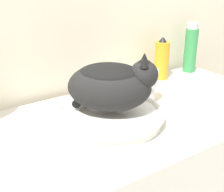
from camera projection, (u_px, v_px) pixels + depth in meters
name	position (u px, v px, depth m)	size (l,w,h in m)	color
wall_back	(69.00, 6.00, 1.14)	(8.00, 0.05, 2.40)	beige
sink_basin	(110.00, 115.00, 0.98)	(0.35, 0.35, 0.04)	white
cat	(112.00, 84.00, 0.94)	(0.30, 0.32, 0.18)	black
faucet	(148.00, 83.00, 1.10)	(0.13, 0.07, 0.13)	silver
shampoo_bottle_tall	(191.00, 48.00, 1.42)	(0.06, 0.06, 0.22)	#338C4C
spray_bottle_trigger	(162.00, 59.00, 1.34)	(0.06, 0.06, 0.18)	orange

